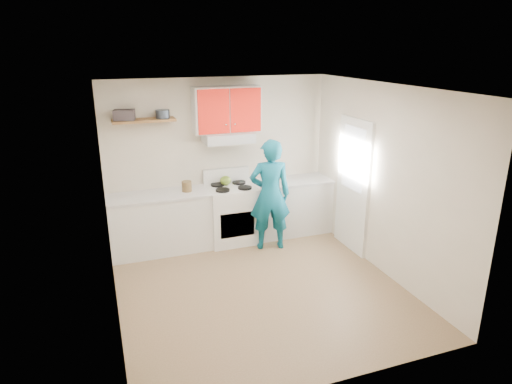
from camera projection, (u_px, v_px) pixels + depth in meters
name	position (u px, v px, depth m)	size (l,w,h in m)	color
floor	(259.00, 288.00, 5.99)	(3.80, 3.80, 0.00)	brown
ceiling	(260.00, 88.00, 5.17)	(3.60, 3.80, 0.04)	white
back_wall	(219.00, 160.00, 7.28)	(3.60, 0.04, 2.60)	beige
front_wall	(336.00, 261.00, 3.88)	(3.60, 0.04, 2.60)	beige
left_wall	(108.00, 212.00, 5.00)	(0.04, 3.80, 2.60)	beige
right_wall	(383.00, 181.00, 6.16)	(0.04, 3.80, 2.60)	beige
door	(353.00, 186.00, 6.87)	(0.05, 0.85, 2.05)	white
door_glass	(353.00, 159.00, 6.72)	(0.01, 0.55, 0.95)	white
counter_left	(160.00, 223.00, 6.94)	(1.52, 0.60, 0.90)	silver
counter_right	(290.00, 207.00, 7.64)	(1.32, 0.60, 0.90)	silver
stove	(232.00, 214.00, 7.28)	(0.76, 0.65, 0.92)	white
range_hood	(228.00, 138.00, 6.99)	(0.76, 0.44, 0.15)	silver
upper_cabinets	(227.00, 110.00, 6.91)	(1.02, 0.33, 0.70)	red
shelf	(144.00, 120.00, 6.55)	(0.90, 0.30, 0.04)	brown
books	(124.00, 115.00, 6.43)	(0.29, 0.21, 0.15)	#3C353B
tin	(163.00, 114.00, 6.60)	(0.20, 0.20, 0.12)	#333D4C
kettle	(226.00, 181.00, 7.22)	(0.18, 0.18, 0.15)	#567220
crock	(187.00, 187.00, 6.91)	(0.15, 0.15, 0.18)	brown
cutting_board	(284.00, 182.00, 7.42)	(0.27, 0.20, 0.02)	olive
silicone_mat	(316.00, 178.00, 7.67)	(0.27, 0.23, 0.01)	red
person	(270.00, 195.00, 6.92)	(0.64, 0.42, 1.74)	#0C5A73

